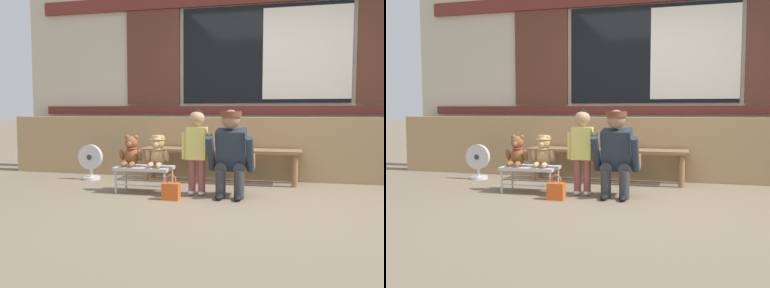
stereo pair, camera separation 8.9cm
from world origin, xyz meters
The scene contains 11 objects.
ground_plane centered at (0.00, 0.00, 0.00)m, with size 60.00×60.00×0.00m, color #756651.
brick_low_wall centered at (0.00, 1.43, 0.42)m, with size 7.47×0.25×0.85m, color tan.
shop_facade centered at (0.00, 1.94, 1.74)m, with size 7.63×0.26×3.47m.
wooden_bench_long centered at (-0.51, 1.06, 0.37)m, with size 2.10×0.40×0.44m.
small_display_bench centered at (-1.23, 0.18, 0.27)m, with size 0.64×0.36×0.30m.
teddy_bear_plain centered at (-1.39, 0.18, 0.46)m, with size 0.28×0.26×0.36m.
teddy_bear_with_hat centered at (-1.07, 0.18, 0.47)m, with size 0.28×0.27×0.36m.
child_standing centered at (-0.61, 0.17, 0.59)m, with size 0.35×0.18×0.96m.
adult_crouching centered at (-0.21, 0.15, 0.48)m, with size 0.50×0.49×0.95m.
handbag_on_ground centered at (-0.82, -0.15, 0.10)m, with size 0.18×0.11×0.27m.
floor_fan centered at (-2.26, 0.85, 0.24)m, with size 0.34×0.24×0.48m.
Camera 1 is at (0.43, -4.31, 0.94)m, focal length 38.94 mm.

